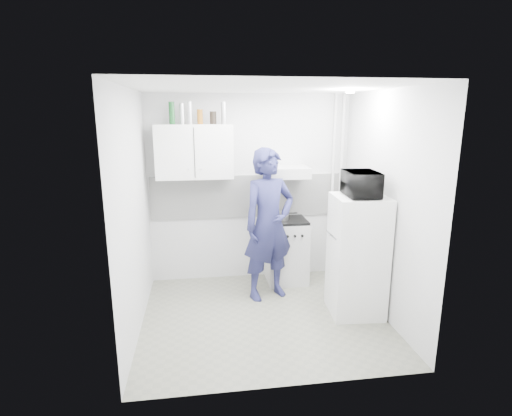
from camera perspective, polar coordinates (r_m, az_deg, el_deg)
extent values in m
plane|color=slate|center=(4.88, 1.09, -15.24)|extent=(2.80, 2.80, 0.00)
plane|color=white|center=(4.29, 1.26, 16.87)|extent=(2.80, 2.80, 0.00)
plane|color=silver|center=(5.62, -0.90, 2.74)|extent=(2.80, 0.00, 2.80)
plane|color=silver|center=(4.41, -17.09, -0.85)|extent=(0.00, 2.60, 2.60)
plane|color=silver|center=(4.83, 17.78, 0.33)|extent=(0.00, 2.60, 2.60)
imported|color=#1F214B|center=(5.04, 1.84, -2.41)|extent=(0.82, 0.68, 1.93)
cube|color=beige|center=(5.69, 4.35, -6.16)|extent=(0.55, 0.55, 0.88)
cube|color=white|center=(4.84, 14.24, -6.64)|extent=(0.63, 0.63, 1.43)
cube|color=black|center=(5.55, 4.43, -1.72)|extent=(0.53, 0.53, 0.03)
cylinder|color=silver|center=(5.51, 3.69, -1.09)|extent=(0.19, 0.19, 0.11)
imported|color=black|center=(4.63, 14.84, 3.35)|extent=(0.53, 0.38, 0.28)
cylinder|color=#144C1E|center=(5.31, -11.94, 13.13)|extent=(0.07, 0.07, 0.28)
cylinder|color=silver|center=(5.30, -10.55, 13.08)|extent=(0.06, 0.06, 0.26)
cylinder|color=silver|center=(5.30, -9.46, 13.24)|extent=(0.06, 0.06, 0.28)
cylinder|color=brown|center=(5.30, -8.00, 12.78)|extent=(0.07, 0.07, 0.19)
cylinder|color=black|center=(5.31, -6.15, 12.70)|extent=(0.09, 0.09, 0.16)
cylinder|color=silver|center=(5.31, -4.64, 13.37)|extent=(0.07, 0.07, 0.28)
cube|color=white|center=(5.32, -8.79, 7.97)|extent=(1.00, 0.35, 0.70)
cube|color=beige|center=(5.41, 4.19, 5.18)|extent=(0.60, 0.50, 0.14)
cube|color=white|center=(5.62, -0.88, 1.71)|extent=(2.74, 0.03, 0.60)
cylinder|color=beige|center=(5.85, 11.96, 2.87)|extent=(0.05, 0.05, 2.60)
cylinder|color=beige|center=(5.81, 10.84, 2.85)|extent=(0.04, 0.04, 2.60)
cylinder|color=white|center=(4.75, 13.31, 15.84)|extent=(0.10, 0.10, 0.02)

